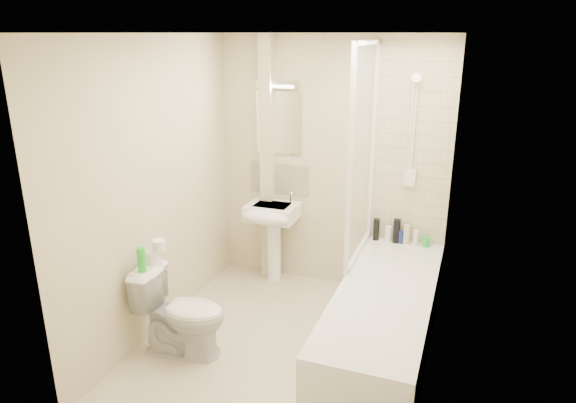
% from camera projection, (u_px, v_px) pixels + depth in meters
% --- Properties ---
extents(floor, '(2.50, 2.50, 0.00)m').
position_uv_depth(floor, '(284.00, 347.00, 4.12)').
color(floor, beige).
rests_on(floor, ground).
extents(wall_back, '(2.20, 0.02, 2.40)m').
position_uv_depth(wall_back, '(330.00, 166.00, 4.86)').
color(wall_back, beige).
rests_on(wall_back, ground).
extents(wall_left, '(0.02, 2.50, 2.40)m').
position_uv_depth(wall_left, '(156.00, 190.00, 4.11)').
color(wall_left, beige).
rests_on(wall_left, ground).
extents(wall_right, '(0.02, 2.50, 2.40)m').
position_uv_depth(wall_right, '(439.00, 224.00, 3.38)').
color(wall_right, beige).
rests_on(wall_right, ground).
extents(ceiling, '(2.20, 2.50, 0.02)m').
position_uv_depth(ceiling, '(283.00, 33.00, 3.37)').
color(ceiling, white).
rests_on(ceiling, wall_back).
extents(tile_back, '(0.70, 0.01, 1.75)m').
position_uv_depth(tile_back, '(412.00, 149.00, 4.53)').
color(tile_back, beige).
rests_on(tile_back, wall_back).
extents(tile_right, '(0.01, 2.10, 1.75)m').
position_uv_depth(tile_right, '(443.00, 183.00, 3.50)').
color(tile_right, beige).
rests_on(tile_right, wall_right).
extents(pipe_boxing, '(0.12, 0.12, 2.40)m').
position_uv_depth(pipe_boxing, '(268.00, 162.00, 5.01)').
color(pipe_boxing, beige).
rests_on(pipe_boxing, ground).
extents(splashback, '(0.60, 0.02, 0.30)m').
position_uv_depth(splashback, '(279.00, 178.00, 5.08)').
color(splashback, beige).
rests_on(splashback, wall_back).
extents(mirror, '(0.46, 0.01, 0.60)m').
position_uv_depth(mirror, '(279.00, 123.00, 4.90)').
color(mirror, white).
rests_on(mirror, wall_back).
extents(strip_light, '(0.42, 0.07, 0.07)m').
position_uv_depth(strip_light, '(278.00, 84.00, 4.77)').
color(strip_light, silver).
rests_on(strip_light, wall_back).
extents(bathtub, '(0.70, 2.10, 0.55)m').
position_uv_depth(bathtub, '(384.00, 320.00, 3.96)').
color(bathtub, white).
rests_on(bathtub, ground).
extents(shower_screen, '(0.04, 0.92, 1.80)m').
position_uv_depth(shower_screen, '(363.00, 153.00, 4.25)').
color(shower_screen, white).
rests_on(shower_screen, bathtub).
extents(shower_fixture, '(0.10, 0.16, 0.99)m').
position_uv_depth(shower_fixture, '(413.00, 136.00, 4.46)').
color(shower_fixture, white).
rests_on(shower_fixture, wall_back).
extents(pedestal_sink, '(0.48, 0.46, 0.93)m').
position_uv_depth(pedestal_sink, '(271.00, 221.00, 4.99)').
color(pedestal_sink, white).
rests_on(pedestal_sink, ground).
extents(bottle_black_a, '(0.06, 0.06, 0.21)m').
position_uv_depth(bottle_black_a, '(376.00, 229.00, 4.79)').
color(bottle_black_a, black).
rests_on(bottle_black_a, bathtub).
extents(bottle_white_a, '(0.06, 0.06, 0.15)m').
position_uv_depth(bottle_white_a, '(388.00, 234.00, 4.76)').
color(bottle_white_a, white).
rests_on(bottle_white_a, bathtub).
extents(bottle_black_b, '(0.06, 0.06, 0.23)m').
position_uv_depth(bottle_black_b, '(397.00, 231.00, 4.73)').
color(bottle_black_b, black).
rests_on(bottle_black_b, bathtub).
extents(bottle_blue, '(0.05, 0.05, 0.12)m').
position_uv_depth(bottle_blue, '(401.00, 237.00, 4.73)').
color(bottle_blue, navy).
rests_on(bottle_blue, bathtub).
extents(bottle_cream, '(0.06, 0.06, 0.18)m').
position_uv_depth(bottle_cream, '(406.00, 235.00, 4.70)').
color(bottle_cream, beige).
rests_on(bottle_cream, bathtub).
extents(bottle_white_b, '(0.05, 0.05, 0.15)m').
position_uv_depth(bottle_white_b, '(416.00, 237.00, 4.68)').
color(bottle_white_b, white).
rests_on(bottle_white_b, bathtub).
extents(bottle_green, '(0.07, 0.07, 0.09)m').
position_uv_depth(bottle_green, '(426.00, 242.00, 4.66)').
color(bottle_green, green).
rests_on(bottle_green, bathtub).
extents(toilet, '(0.52, 0.76, 0.70)m').
position_uv_depth(toilet, '(182.00, 312.00, 3.96)').
color(toilet, white).
rests_on(toilet, ground).
extents(toilet_roll_lower, '(0.11, 0.11, 0.10)m').
position_uv_depth(toilet_roll_lower, '(154.00, 257.00, 3.96)').
color(toilet_roll_lower, white).
rests_on(toilet_roll_lower, toilet).
extents(toilet_roll_upper, '(0.10, 0.10, 0.09)m').
position_uv_depth(toilet_roll_upper, '(159.00, 246.00, 3.94)').
color(toilet_roll_upper, white).
rests_on(toilet_roll_upper, toilet_roll_lower).
extents(green_bottle, '(0.06, 0.06, 0.19)m').
position_uv_depth(green_bottle, '(142.00, 260.00, 3.81)').
color(green_bottle, green).
rests_on(green_bottle, toilet).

